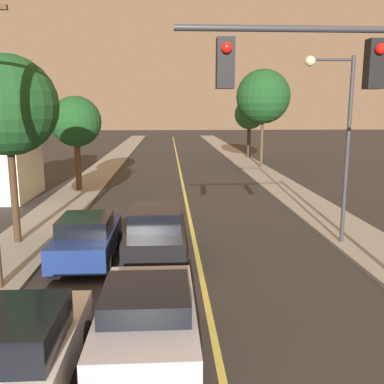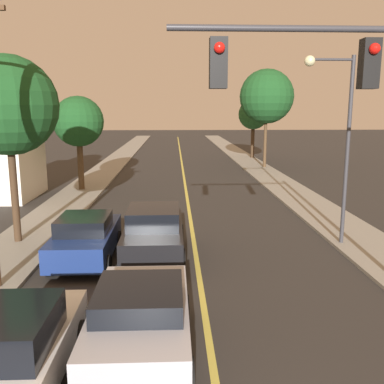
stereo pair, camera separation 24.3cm
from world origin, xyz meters
name	(u,v)px [view 2 (the right image)]	position (x,y,z in m)	size (l,w,h in m)	color
road_surface	(182,163)	(0.00, 36.00, 0.01)	(9.98, 80.00, 0.01)	#2D2B28
sidewalk_left	(114,163)	(-6.24, 36.00, 0.06)	(2.50, 80.00, 0.12)	gray
sidewalk_right	(249,162)	(6.24, 36.00, 0.06)	(2.50, 80.00, 0.12)	gray
car_near_lane_front	(140,319)	(-1.40, 4.59, 0.83)	(1.99, 4.02, 1.56)	#A5A8B2
car_near_lane_second	(154,232)	(-1.40, 10.45, 0.89)	(2.00, 4.43, 1.74)	black
car_outer_lane_front	(7,352)	(-3.59, 3.59, 0.80)	(2.00, 4.17, 1.60)	white
car_outer_lane_second	(86,238)	(-3.59, 10.24, 0.78)	(1.90, 4.10, 1.54)	navy
streetlamp_right	(337,124)	(4.92, 11.48, 4.36)	(1.74, 0.36, 6.54)	#333338
tree_left_near	(7,106)	(-6.47, 12.16, 4.99)	(3.48, 3.48, 6.63)	#3D2B1C
tree_left_far	(78,122)	(-6.33, 22.56, 4.14)	(2.97, 2.97, 5.54)	#4C3823
tree_right_near	(267,97)	(6.85, 32.07, 5.89)	(4.39, 4.39, 7.98)	#4C3823
tree_right_far	(253,115)	(7.13, 39.26, 4.35)	(2.94, 2.94, 5.74)	#3D2B1C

